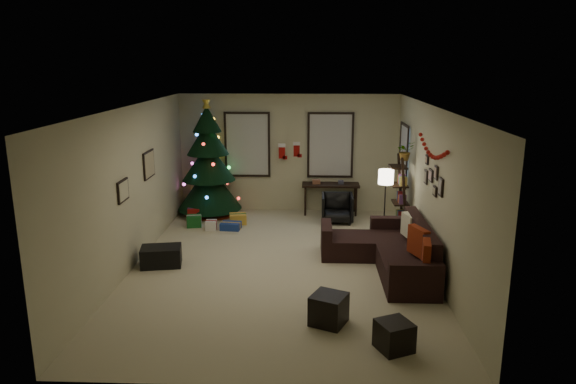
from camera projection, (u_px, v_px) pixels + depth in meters
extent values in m
plane|color=#C3B893|center=(281.00, 265.00, 9.10)|extent=(7.00, 7.00, 0.00)
plane|color=white|center=(280.00, 107.00, 8.45)|extent=(7.00, 7.00, 0.00)
plane|color=#C1BB93|center=(289.00, 153.00, 12.17)|extent=(5.00, 0.00, 5.00)
plane|color=#C1BB93|center=(262.00, 270.00, 5.38)|extent=(5.00, 0.00, 5.00)
plane|color=#C1BB93|center=(132.00, 188.00, 8.87)|extent=(0.00, 7.00, 7.00)
plane|color=#C1BB93|center=(433.00, 190.00, 8.68)|extent=(0.00, 7.00, 7.00)
cube|color=#728CB2|center=(247.00, 145.00, 12.13)|extent=(0.94, 0.02, 1.35)
cube|color=beige|center=(247.00, 145.00, 12.13)|extent=(0.94, 0.03, 1.35)
cube|color=#728CB2|center=(330.00, 145.00, 12.06)|extent=(0.94, 0.02, 1.35)
cube|color=beige|center=(330.00, 145.00, 12.06)|extent=(0.94, 0.03, 1.35)
cube|color=#728CB2|center=(404.00, 155.00, 11.12)|extent=(0.05, 0.27, 1.17)
cube|color=beige|center=(404.00, 155.00, 11.12)|extent=(0.05, 0.45, 1.17)
cylinder|color=black|center=(210.00, 207.00, 12.12)|extent=(0.11, 0.11, 0.32)
cone|color=black|center=(209.00, 187.00, 12.01)|extent=(1.45, 1.45, 1.01)
cone|color=black|center=(208.00, 161.00, 11.87)|extent=(1.19, 1.19, 0.85)
cone|color=black|center=(208.00, 138.00, 11.74)|extent=(0.94, 0.94, 0.75)
cone|color=black|center=(207.00, 119.00, 11.64)|extent=(0.64, 0.64, 0.59)
cylinder|color=maroon|center=(210.00, 213.00, 12.16)|extent=(1.17, 1.17, 0.04)
cube|color=navy|center=(231.00, 226.00, 11.02)|extent=(0.40, 0.30, 0.15)
cube|color=silver|center=(211.00, 225.00, 10.98)|extent=(0.22, 0.22, 0.20)
cube|color=gold|center=(238.00, 219.00, 11.39)|extent=(0.35, 0.28, 0.22)
cube|color=maroon|center=(194.00, 214.00, 11.62)|extent=(0.26, 0.26, 0.28)
cube|color=#14591E|center=(194.00, 221.00, 11.18)|extent=(0.30, 0.22, 0.25)
cube|color=black|center=(402.00, 260.00, 8.84)|extent=(0.79, 2.12, 0.37)
cube|color=black|center=(421.00, 236.00, 8.73)|extent=(0.20, 2.12, 0.46)
cube|color=black|center=(415.00, 282.00, 7.69)|extent=(0.79, 0.20, 0.58)
cube|color=black|center=(391.00, 232.00, 9.94)|extent=(0.79, 0.20, 0.58)
cube|color=black|center=(352.00, 246.00, 9.51)|extent=(0.75, 0.79, 0.37)
cube|color=black|center=(326.00, 240.00, 9.50)|extent=(0.18, 0.79, 0.58)
cube|color=maroon|center=(426.00, 255.00, 7.79)|extent=(0.18, 0.42, 0.41)
cube|color=maroon|center=(418.00, 241.00, 8.36)|extent=(0.28, 0.47, 0.45)
cube|color=beige|center=(408.00, 226.00, 9.21)|extent=(0.20, 0.42, 0.40)
cube|color=black|center=(329.00, 309.00, 7.04)|extent=(0.57, 0.57, 0.41)
cube|color=black|center=(394.00, 336.00, 6.40)|extent=(0.51, 0.51, 0.36)
cube|color=black|center=(331.00, 185.00, 12.02)|extent=(1.30, 0.46, 0.05)
cylinder|color=black|center=(305.00, 202.00, 11.95)|extent=(0.05, 0.05, 0.65)
cylinder|color=black|center=(305.00, 198.00, 12.31)|extent=(0.05, 0.05, 0.65)
cylinder|color=black|center=(356.00, 202.00, 11.91)|extent=(0.05, 0.05, 0.65)
cylinder|color=black|center=(355.00, 198.00, 12.26)|extent=(0.05, 0.05, 0.65)
imported|color=black|center=(337.00, 208.00, 11.47)|extent=(0.62, 0.58, 0.63)
cube|color=black|center=(404.00, 199.00, 10.24)|extent=(0.05, 0.05, 1.64)
cube|color=black|center=(401.00, 193.00, 10.66)|extent=(0.05, 0.05, 1.64)
cube|color=black|center=(400.00, 220.00, 10.57)|extent=(0.30, 0.45, 0.03)
cube|color=black|center=(401.00, 203.00, 10.48)|extent=(0.30, 0.45, 0.03)
cube|color=black|center=(401.00, 185.00, 10.40)|extent=(0.30, 0.45, 0.03)
cube|color=black|center=(402.00, 167.00, 10.31)|extent=(0.30, 0.45, 0.03)
imported|color=#4C4C4C|center=(405.00, 148.00, 10.07)|extent=(0.54, 0.51, 0.47)
cylinder|color=black|center=(383.00, 238.00, 10.46)|extent=(0.24, 0.24, 0.03)
cylinder|color=black|center=(384.00, 209.00, 10.32)|extent=(0.03, 0.03, 1.16)
cylinder|color=white|center=(386.00, 177.00, 10.16)|extent=(0.29, 0.29, 0.28)
cube|color=black|center=(149.00, 164.00, 9.74)|extent=(0.04, 0.60, 0.50)
cube|color=tan|center=(149.00, 164.00, 9.74)|extent=(0.01, 0.54, 0.45)
cube|color=black|center=(123.00, 191.00, 8.39)|extent=(0.04, 0.45, 0.35)
cube|color=#C1BB93|center=(123.00, 191.00, 8.39)|extent=(0.01, 0.40, 0.31)
cube|color=black|center=(441.00, 187.00, 8.05)|extent=(0.03, 0.22, 0.28)
cube|color=black|center=(436.00, 173.00, 8.35)|extent=(0.03, 0.18, 0.22)
cube|color=black|center=(435.00, 191.00, 8.42)|extent=(0.03, 0.20, 0.16)
cube|color=black|center=(431.00, 175.00, 8.72)|extent=(0.03, 0.26, 0.20)
cube|color=black|center=(426.00, 177.00, 9.08)|extent=(0.03, 0.18, 0.24)
cube|color=black|center=(427.00, 160.00, 9.01)|extent=(0.03, 0.16, 0.16)
cube|color=#990F0C|center=(282.00, 152.00, 12.00)|extent=(0.14, 0.04, 0.30)
cube|color=white|center=(282.00, 145.00, 11.96)|extent=(0.16, 0.05, 0.08)
cube|color=#990F0C|center=(285.00, 158.00, 12.02)|extent=(0.10, 0.04, 0.08)
cube|color=#990F0C|center=(297.00, 150.00, 12.16)|extent=(0.14, 0.04, 0.30)
cube|color=white|center=(297.00, 144.00, 12.13)|extent=(0.16, 0.05, 0.08)
cube|color=#990F0C|center=(300.00, 156.00, 12.19)|extent=(0.10, 0.04, 0.08)
cube|color=black|center=(161.00, 256.00, 9.05)|extent=(0.74, 0.56, 0.33)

